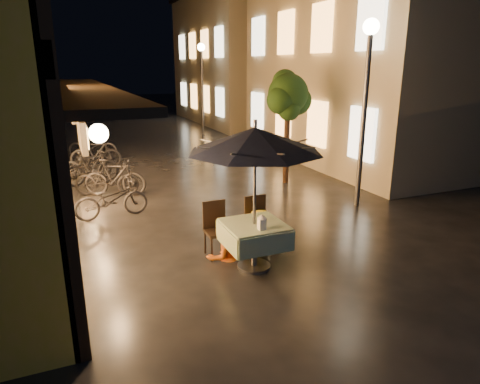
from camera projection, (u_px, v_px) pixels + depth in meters
name	position (u px, v px, depth m)	size (l,w,h in m)	color
ground	(288.00, 258.00, 7.49)	(90.00, 90.00, 0.00)	black
east_building_near	(389.00, 60.00, 15.03)	(7.30, 9.30, 6.80)	#9F987F
east_building_far	(254.00, 58.00, 25.13)	(7.30, 10.30, 7.30)	#9F987F
street_tree	(288.00, 97.00, 11.68)	(1.43, 1.20, 3.15)	black
streetlamp_near	(367.00, 81.00, 9.53)	(0.36, 0.36, 4.23)	#59595E
streetlamp_far	(202.00, 72.00, 20.14)	(0.36, 0.36, 4.23)	#59595E
cafe_table	(254.00, 234.00, 7.01)	(0.99, 0.99, 0.78)	#59595E
patio_umbrella	(255.00, 140.00, 6.56)	(2.15, 2.15, 2.46)	#59595E
cafe_chair_left	(216.00, 226.00, 7.52)	(0.42, 0.42, 0.97)	black
cafe_chair_right	(257.00, 220.00, 7.82)	(0.42, 0.42, 0.97)	black
table_lantern	(262.00, 221.00, 6.66)	(0.16, 0.16, 0.25)	white
person_orange	(224.00, 219.00, 7.34)	(0.69, 0.54, 1.43)	orange
person_yellow	(260.00, 212.00, 7.55)	(0.99, 0.57, 1.54)	yellow
bicycle_0	(111.00, 199.00, 9.39)	(0.56, 1.59, 0.84)	black
bicycle_1	(115.00, 177.00, 10.98)	(0.45, 1.60, 0.96)	black
bicycle_2	(107.00, 179.00, 11.04)	(0.57, 1.63, 0.86)	black
bicycle_3	(91.00, 167.00, 12.07)	(0.45, 1.59, 0.95)	black
bicycle_4	(91.00, 165.00, 12.58)	(0.57, 1.62, 0.85)	black
bicycle_5	(96.00, 154.00, 13.89)	(0.46, 1.63, 0.98)	black
bicycle_6	(92.00, 146.00, 15.29)	(0.62, 1.77, 0.93)	black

